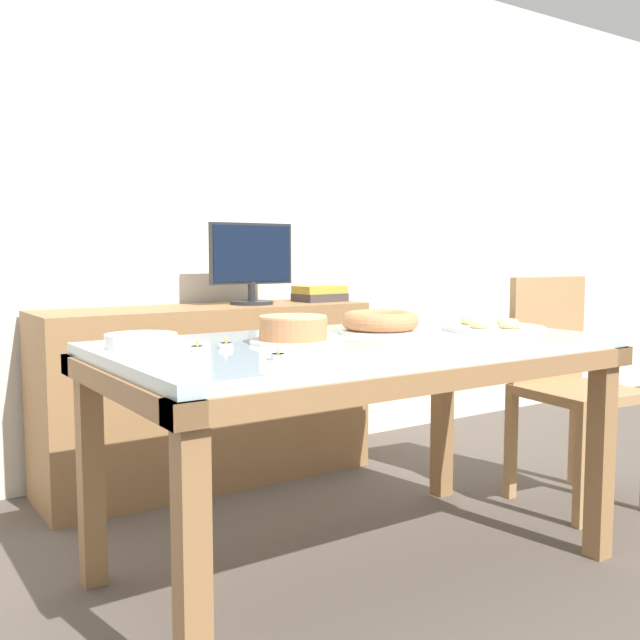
% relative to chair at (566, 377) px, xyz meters
% --- Properties ---
extents(ground_plane, '(12.00, 12.00, 0.00)m').
position_rel_chair_xyz_m(ground_plane, '(-1.14, -0.05, -0.52)').
color(ground_plane, '#564C44').
extents(wall_back, '(8.00, 0.10, 2.60)m').
position_rel_chair_xyz_m(wall_back, '(-1.14, 1.37, 0.78)').
color(wall_back, silver).
rests_on(wall_back, ground).
extents(dining_table, '(1.62, 0.89, 0.77)m').
position_rel_chair_xyz_m(dining_table, '(-1.14, -0.05, 0.15)').
color(dining_table, silver).
rests_on(dining_table, ground).
extents(chair, '(0.47, 0.47, 0.94)m').
position_rel_chair_xyz_m(chair, '(0.00, 0.00, 0.00)').
color(chair, tan).
rests_on(chair, ground).
extents(sideboard, '(1.50, 0.44, 0.80)m').
position_rel_chair_xyz_m(sideboard, '(-1.14, 1.07, -0.12)').
color(sideboard, olive).
rests_on(sideboard, ground).
extents(computer_monitor, '(0.42, 0.20, 0.38)m').
position_rel_chair_xyz_m(computer_monitor, '(-0.91, 1.07, 0.47)').
color(computer_monitor, '#262628').
rests_on(computer_monitor, sideboard).
extents(book_stack, '(0.24, 0.18, 0.08)m').
position_rel_chair_xyz_m(book_stack, '(-0.53, 1.07, 0.32)').
color(book_stack, '#3F3838').
rests_on(book_stack, sideboard).
extents(cake_chocolate_round, '(0.27, 0.27, 0.08)m').
position_rel_chair_xyz_m(cake_chocolate_round, '(-1.36, -0.03, 0.28)').
color(cake_chocolate_round, white).
rests_on(cake_chocolate_round, dining_table).
extents(cake_golden_bundt, '(0.29, 0.29, 0.08)m').
position_rel_chair_xyz_m(cake_golden_bundt, '(-0.97, 0.04, 0.28)').
color(cake_golden_bundt, white).
rests_on(cake_golden_bundt, dining_table).
extents(pastry_platter, '(0.37, 0.37, 0.04)m').
position_rel_chair_xyz_m(pastry_platter, '(-0.57, -0.10, 0.25)').
color(pastry_platter, white).
rests_on(pastry_platter, dining_table).
extents(plate_stack, '(0.21, 0.21, 0.04)m').
position_rel_chair_xyz_m(plate_stack, '(-1.78, 0.14, 0.26)').
color(plate_stack, white).
rests_on(plate_stack, dining_table).
extents(tealight_left_edge, '(0.04, 0.04, 0.04)m').
position_rel_chair_xyz_m(tealight_left_edge, '(-1.58, -0.29, 0.25)').
color(tealight_left_edge, silver).
rests_on(tealight_left_edge, dining_table).
extents(tealight_right_edge, '(0.04, 0.04, 0.04)m').
position_rel_chair_xyz_m(tealight_right_edge, '(-1.69, -0.03, 0.25)').
color(tealight_right_edge, silver).
rests_on(tealight_right_edge, dining_table).
extents(tealight_near_cakes, '(0.04, 0.04, 0.04)m').
position_rel_chair_xyz_m(tealight_near_cakes, '(-1.59, -0.02, 0.25)').
color(tealight_near_cakes, silver).
rests_on(tealight_near_cakes, dining_table).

